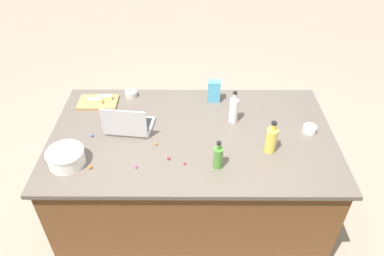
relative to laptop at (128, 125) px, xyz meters
name	(u,v)px	position (x,y,z in m)	size (l,w,h in m)	color
ground_plane	(192,217)	(-0.43, 0.04, -0.95)	(12.00, 12.00, 0.00)	gray
island_counter	(192,180)	(-0.43, 0.04, -0.50)	(1.90, 1.10, 0.90)	brown
laptop	(128,125)	(0.00, 0.00, 0.00)	(0.33, 0.26, 0.22)	#B7B7BC
mixing_bowl_large	(66,157)	(0.33, 0.32, 0.01)	(0.23, 0.23, 0.10)	white
bottle_vinegar	(234,110)	(-0.72, -0.11, 0.05)	(0.06, 0.06, 0.24)	white
bottle_olive	(218,157)	(-0.59, 0.35, 0.03)	(0.06, 0.06, 0.19)	#4C8C38
bottle_oil	(271,140)	(-0.93, 0.20, 0.04)	(0.07, 0.07, 0.23)	#DBC64C
cutting_board	(98,102)	(0.28, -0.32, -0.04)	(0.29, 0.19, 0.02)	#AD7F4C
butter_stick_left	(104,98)	(0.23, -0.34, -0.01)	(0.11, 0.04, 0.04)	#F4E58C
butter_stick_right	(95,101)	(0.29, -0.30, -0.01)	(0.11, 0.04, 0.04)	#F4E58C
ramekin_small	(131,94)	(0.04, -0.42, -0.02)	(0.09, 0.09, 0.04)	beige
ramekin_medium	(310,129)	(-1.23, 0.01, -0.02)	(0.09, 0.09, 0.04)	white
candy_bag	(214,91)	(-0.59, -0.36, 0.04)	(0.09, 0.06, 0.17)	#4CA5CC
candy_0	(185,163)	(-0.39, 0.33, -0.04)	(0.02, 0.02, 0.02)	red
candy_1	(90,167)	(0.18, 0.37, -0.04)	(0.02, 0.02, 0.02)	orange
candy_2	(314,124)	(-1.27, -0.06, -0.04)	(0.02, 0.02, 0.02)	orange
candy_3	(92,135)	(0.24, 0.07, -0.04)	(0.02, 0.02, 0.02)	blue
candy_4	(64,155)	(0.37, 0.26, -0.04)	(0.02, 0.02, 0.02)	orange
candy_5	(156,144)	(-0.20, 0.15, -0.04)	(0.02, 0.02, 0.02)	orange
candy_6	(169,158)	(-0.29, 0.29, -0.04)	(0.02, 0.02, 0.02)	red
candy_7	(136,167)	(-0.10, 0.36, -0.04)	(0.02, 0.02, 0.02)	#CC3399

